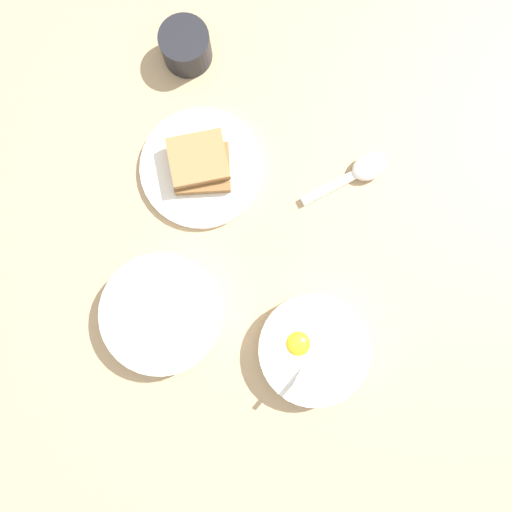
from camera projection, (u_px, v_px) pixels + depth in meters
The scene contains 7 objects.
ground_plane at pixel (233, 228), 0.82m from camera, with size 3.00×3.00×0.00m, color tan.
egg_bowl at pixel (313, 349), 0.78m from camera, with size 0.17×0.17×0.07m.
toast_plate at pixel (202, 168), 0.82m from camera, with size 0.20×0.20×0.02m.
toast_sandwich at pixel (200, 164), 0.80m from camera, with size 0.12×0.12×0.04m.
soup_spoon at pixel (362, 171), 0.82m from camera, with size 0.13×0.13×0.03m.
congee_bowl at pixel (162, 313), 0.78m from camera, with size 0.19×0.19×0.04m.
drinking_cup at pixel (186, 46), 0.82m from camera, with size 0.08×0.08×0.06m.
Camera 1 is at (0.10, 0.07, 0.81)m, focal length 35.00 mm.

